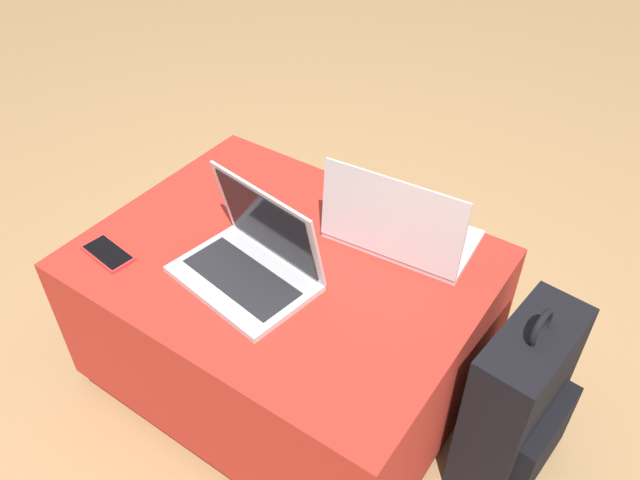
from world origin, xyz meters
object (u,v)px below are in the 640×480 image
object	(u,v)px
laptop_far	(399,228)
laptop_near	(252,259)
backpack	(519,405)
cell_phone	(108,253)

from	to	relation	value
laptop_far	laptop_near	bearing A→B (deg)	48.12
laptop_near	laptop_far	size ratio (longest dim) A/B	0.95
laptop_far	backpack	distance (m)	0.53
laptop_far	backpack	bearing A→B (deg)	161.10
cell_phone	backpack	xyz separation A→B (m)	(1.02, 0.36, -0.25)
laptop_near	backpack	distance (m)	0.75
laptop_near	cell_phone	bearing A→B (deg)	-147.39
backpack	laptop_far	bearing A→B (deg)	81.60
cell_phone	backpack	size ratio (longest dim) A/B	0.27
laptop_near	laptop_far	distance (m)	0.39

